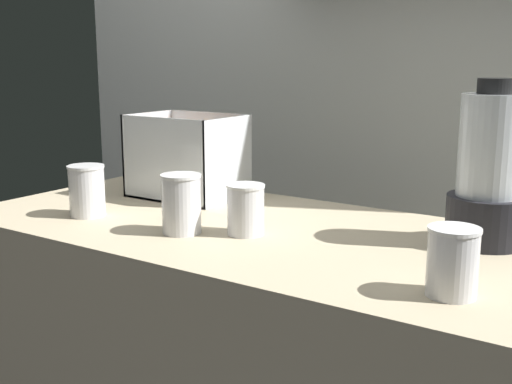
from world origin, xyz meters
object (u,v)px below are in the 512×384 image
object	(u,v)px
juice_cup_beet_far_left	(87,193)
carrot_display_bin	(186,169)
juice_cup_beet_middle	(246,213)
juice_cup_pomegranate_left	(182,207)
juice_cup_mango_right	(452,266)
blender_pitcher	(488,177)

from	to	relation	value
juice_cup_beet_far_left	carrot_display_bin	bearing A→B (deg)	80.14
juice_cup_beet_middle	juice_cup_beet_far_left	bearing A→B (deg)	-169.50
juice_cup_beet_far_left	juice_cup_beet_middle	size ratio (longest dim) A/B	1.12
juice_cup_pomegranate_left	juice_cup_mango_right	xyz separation A→B (m)	(0.60, -0.05, -0.01)
juice_cup_pomegranate_left	juice_cup_mango_right	distance (m)	0.60
carrot_display_bin	juice_cup_beet_middle	size ratio (longest dim) A/B	2.61
blender_pitcher	juice_cup_beet_middle	distance (m)	0.50
blender_pitcher	juice_cup_beet_middle	size ratio (longest dim) A/B	3.06
blender_pitcher	juice_cup_mango_right	world-z (taller)	blender_pitcher
juice_cup_pomegranate_left	juice_cup_beet_middle	world-z (taller)	juice_cup_pomegranate_left
juice_cup_mango_right	juice_cup_beet_middle	bearing A→B (deg)	166.31
carrot_display_bin	juice_cup_beet_middle	world-z (taller)	carrot_display_bin
juice_cup_pomegranate_left	juice_cup_beet_middle	distance (m)	0.14
juice_cup_beet_far_left	juice_cup_mango_right	bearing A→B (deg)	-2.64
carrot_display_bin	blender_pitcher	distance (m)	0.80
carrot_display_bin	blender_pitcher	bearing A→B (deg)	-1.43
juice_cup_beet_far_left	juice_cup_mango_right	distance (m)	0.89
blender_pitcher	juice_cup_pomegranate_left	size ratio (longest dim) A/B	2.59
carrot_display_bin	juice_cup_pomegranate_left	world-z (taller)	carrot_display_bin
carrot_display_bin	juice_cup_mango_right	size ratio (longest dim) A/B	2.53
carrot_display_bin	juice_cup_mango_right	distance (m)	0.90
blender_pitcher	juice_cup_pomegranate_left	world-z (taller)	blender_pitcher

